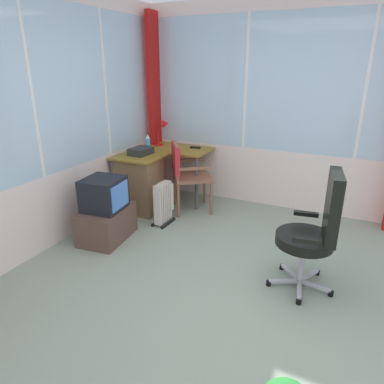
{
  "coord_description": "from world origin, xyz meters",
  "views": [
    {
      "loc": [
        -2.46,
        -0.72,
        1.91
      ],
      "look_at": [
        0.64,
        0.77,
        0.64
      ],
      "focal_mm": 32.72,
      "sensor_mm": 36.0,
      "label": 1
    }
  ],
  "objects": [
    {
      "name": "ground",
      "position": [
        0.0,
        0.0,
        -0.03
      ],
      "size": [
        5.4,
        5.32,
        0.06
      ],
      "primitive_type": "cube",
      "color": "gray"
    },
    {
      "name": "tv_remote",
      "position": [
        1.99,
        1.36,
        0.77
      ],
      "size": [
        0.08,
        0.16,
        0.02
      ],
      "primitive_type": "cube",
      "rotation": [
        0.0,
        0.0,
        0.22
      ],
      "color": "black",
      "rests_on": "desk"
    },
    {
      "name": "desk",
      "position": [
        1.27,
        1.82,
        0.41
      ],
      "size": [
        1.19,
        1.02,
        0.76
      ],
      "color": "olive",
      "rests_on": "ground"
    },
    {
      "name": "office_chair",
      "position": [
        0.42,
        -0.52,
        0.6
      ],
      "size": [
        0.62,
        0.57,
        1.09
      ],
      "color": "#B7B7BF",
      "rests_on": "ground"
    },
    {
      "name": "desk_lamp",
      "position": [
        2.01,
        1.88,
        1.0
      ],
      "size": [
        0.23,
        0.2,
        0.37
      ],
      "color": "red",
      "rests_on": "desk"
    },
    {
      "name": "paper_tray",
      "position": [
        1.35,
        1.86,
        0.81
      ],
      "size": [
        0.31,
        0.25,
        0.09
      ],
      "primitive_type": "cube",
      "rotation": [
        0.0,
        0.0,
        -0.05
      ],
      "color": "#282D2C",
      "rests_on": "desk"
    },
    {
      "name": "curtain_corner",
      "position": [
        2.1,
        2.06,
        1.29
      ],
      "size": [
        0.35,
        0.09,
        2.58
      ],
      "primitive_type": "cube",
      "rotation": [
        0.0,
        0.0,
        0.06
      ],
      "color": "red",
      "rests_on": "ground"
    },
    {
      "name": "north_window_panel",
      "position": [
        0.0,
        2.19,
        1.34
      ],
      "size": [
        4.4,
        0.07,
        2.68
      ],
      "color": "silver",
      "rests_on": "ground"
    },
    {
      "name": "spray_bottle",
      "position": [
        1.64,
        1.93,
        0.87
      ],
      "size": [
        0.06,
        0.06,
        0.22
      ],
      "color": "#48B8E1",
      "rests_on": "desk"
    },
    {
      "name": "space_heater",
      "position": [
        1.04,
        1.34,
        0.27
      ],
      "size": [
        0.35,
        0.18,
        0.53
      ],
      "color": "silver",
      "rests_on": "ground"
    },
    {
      "name": "tv_on_stand",
      "position": [
        0.38,
        1.72,
        0.32
      ],
      "size": [
        0.69,
        0.51,
        0.73
      ],
      "color": "brown",
      "rests_on": "ground"
    },
    {
      "name": "wooden_armchair",
      "position": [
        1.5,
        1.31,
        0.6
      ],
      "size": [
        0.67,
        0.67,
        0.94
      ],
      "color": "brown",
      "rests_on": "ground"
    },
    {
      "name": "east_window_panel",
      "position": [
        2.23,
        -0.0,
        1.34
      ],
      "size": [
        0.07,
        4.32,
        2.68
      ],
      "color": "silver",
      "rests_on": "ground"
    }
  ]
}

